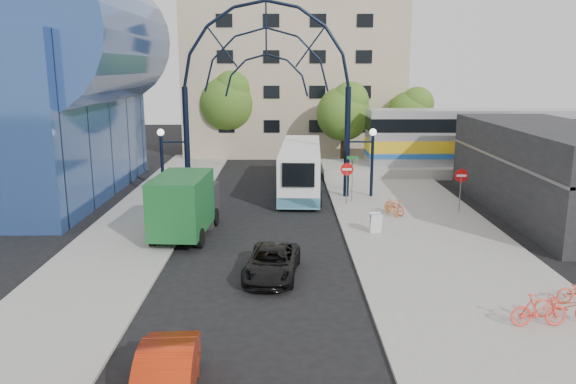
{
  "coord_description": "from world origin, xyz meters",
  "views": [
    {
      "loc": [
        1.02,
        -20.78,
        8.23
      ],
      "look_at": [
        1.24,
        6.0,
        2.19
      ],
      "focal_mm": 35.0,
      "sensor_mm": 36.0,
      "label": 1
    }
  ],
  "objects_px": {
    "train_car": "(530,137)",
    "bike_far_b": "(539,310)",
    "green_truck": "(186,204)",
    "bike_far_a": "(565,306)",
    "bike_near_a": "(395,206)",
    "gateway_arch": "(266,60)",
    "street_name_sign": "(352,169)",
    "stop_sign": "(347,173)",
    "red_sedan": "(165,379)",
    "city_bus": "(301,168)",
    "tree_north_a": "(345,111)",
    "tree_north_b": "(229,100)",
    "bike_near_b": "(392,207)",
    "sandwich_board": "(376,220)",
    "do_not_enter_sign": "(461,180)",
    "tree_north_c": "(412,113)",
    "black_suv": "(272,263)"
  },
  "relations": [
    {
      "from": "stop_sign",
      "to": "green_truck",
      "type": "height_order",
      "value": "green_truck"
    },
    {
      "from": "bike_near_b",
      "to": "black_suv",
      "type": "bearing_deg",
      "value": -146.84
    },
    {
      "from": "tree_north_c",
      "to": "bike_near_a",
      "type": "xyz_separation_m",
      "value": [
        -4.87,
        -18.34,
        -3.69
      ]
    },
    {
      "from": "tree_north_a",
      "to": "bike_far_b",
      "type": "xyz_separation_m",
      "value": [
        3.0,
        -30.27,
        -3.94
      ]
    },
    {
      "from": "train_car",
      "to": "bike_near_a",
      "type": "bearing_deg",
      "value": -135.78
    },
    {
      "from": "sandwich_board",
      "to": "red_sedan",
      "type": "relative_size",
      "value": 0.24
    },
    {
      "from": "bike_near_a",
      "to": "bike_far_b",
      "type": "relative_size",
      "value": 0.96
    },
    {
      "from": "red_sedan",
      "to": "gateway_arch",
      "type": "bearing_deg",
      "value": 81.43
    },
    {
      "from": "train_car",
      "to": "bike_far_b",
      "type": "distance_m",
      "value": 28.59
    },
    {
      "from": "city_bus",
      "to": "black_suv",
      "type": "distance_m",
      "value": 15.63
    },
    {
      "from": "bike_near_b",
      "to": "green_truck",
      "type": "bearing_deg",
      "value": 175.55
    },
    {
      "from": "stop_sign",
      "to": "sandwich_board",
      "type": "height_order",
      "value": "stop_sign"
    },
    {
      "from": "tree_north_b",
      "to": "bike_near_b",
      "type": "distance_m",
      "value": 23.82
    },
    {
      "from": "stop_sign",
      "to": "gateway_arch",
      "type": "bearing_deg",
      "value": 157.37
    },
    {
      "from": "train_car",
      "to": "bike_far_b",
      "type": "height_order",
      "value": "train_car"
    },
    {
      "from": "gateway_arch",
      "to": "city_bus",
      "type": "bearing_deg",
      "value": 40.68
    },
    {
      "from": "black_suv",
      "to": "bike_far_b",
      "type": "relative_size",
      "value": 2.33
    },
    {
      "from": "sandwich_board",
      "to": "city_bus",
      "type": "bearing_deg",
      "value": 109.18
    },
    {
      "from": "tree_north_b",
      "to": "tree_north_c",
      "type": "xyz_separation_m",
      "value": [
        16.0,
        -2.0,
        -0.99
      ]
    },
    {
      "from": "train_car",
      "to": "tree_north_b",
      "type": "relative_size",
      "value": 3.14
    },
    {
      "from": "bike_far_a",
      "to": "tree_north_a",
      "type": "bearing_deg",
      "value": 31.2
    },
    {
      "from": "tree_north_a",
      "to": "red_sedan",
      "type": "relative_size",
      "value": 1.7
    },
    {
      "from": "gateway_arch",
      "to": "tree_north_c",
      "type": "relative_size",
      "value": 2.1
    },
    {
      "from": "red_sedan",
      "to": "city_bus",
      "type": "bearing_deg",
      "value": 76.76
    },
    {
      "from": "bike_near_a",
      "to": "train_car",
      "type": "bearing_deg",
      "value": 20.05
    },
    {
      "from": "bike_near_a",
      "to": "bike_far_a",
      "type": "xyz_separation_m",
      "value": [
        2.92,
        -13.49,
        0.02
      ]
    },
    {
      "from": "bike_near_a",
      "to": "tree_north_b",
      "type": "bearing_deg",
      "value": 94.51
    },
    {
      "from": "train_car",
      "to": "bike_far_a",
      "type": "relative_size",
      "value": 13.64
    },
    {
      "from": "green_truck",
      "to": "bike_far_b",
      "type": "distance_m",
      "value": 16.61
    },
    {
      "from": "gateway_arch",
      "to": "bike_near_a",
      "type": "distance_m",
      "value": 11.64
    },
    {
      "from": "tree_north_b",
      "to": "bike_far_b",
      "type": "xyz_separation_m",
      "value": [
        13.0,
        -34.27,
        -4.6
      ]
    },
    {
      "from": "green_truck",
      "to": "bike_far_a",
      "type": "bearing_deg",
      "value": -31.69
    },
    {
      "from": "do_not_enter_sign",
      "to": "sandwich_board",
      "type": "bearing_deg",
      "value": -143.32
    },
    {
      "from": "gateway_arch",
      "to": "city_bus",
      "type": "height_order",
      "value": "gateway_arch"
    },
    {
      "from": "tree_north_a",
      "to": "bike_near_b",
      "type": "xyz_separation_m",
      "value": [
        0.89,
        -16.66,
        -4.02
      ]
    },
    {
      "from": "black_suv",
      "to": "bike_near_b",
      "type": "distance_m",
      "value": 11.01
    },
    {
      "from": "street_name_sign",
      "to": "bike_far_a",
      "type": "distance_m",
      "value": 17.3
    },
    {
      "from": "street_name_sign",
      "to": "bike_near_b",
      "type": "xyz_separation_m",
      "value": [
        1.81,
        -3.33,
        -1.54
      ]
    },
    {
      "from": "do_not_enter_sign",
      "to": "bike_near_b",
      "type": "bearing_deg",
      "value": -169.62
    },
    {
      "from": "street_name_sign",
      "to": "bike_near_a",
      "type": "relative_size",
      "value": 1.59
    },
    {
      "from": "train_car",
      "to": "tree_north_a",
      "type": "xyz_separation_m",
      "value": [
        -13.88,
        3.93,
        1.71
      ]
    },
    {
      "from": "stop_sign",
      "to": "do_not_enter_sign",
      "type": "bearing_deg",
      "value": -17.88
    },
    {
      "from": "black_suv",
      "to": "bike_near_a",
      "type": "distance_m",
      "value": 11.41
    },
    {
      "from": "city_bus",
      "to": "bike_far_b",
      "type": "xyz_separation_m",
      "value": [
        6.96,
        -20.2,
        -0.96
      ]
    },
    {
      "from": "tree_north_c",
      "to": "tree_north_a",
      "type": "bearing_deg",
      "value": -161.56
    },
    {
      "from": "black_suv",
      "to": "bike_near_a",
      "type": "bearing_deg",
      "value": 60.68
    },
    {
      "from": "green_truck",
      "to": "bike_near_a",
      "type": "bearing_deg",
      "value": 21.53
    },
    {
      "from": "train_car",
      "to": "bike_far_b",
      "type": "xyz_separation_m",
      "value": [
        -10.88,
        -26.34,
        -2.23
      ]
    },
    {
      "from": "stop_sign",
      "to": "sandwich_board",
      "type": "distance_m",
      "value": 6.2
    },
    {
      "from": "tree_north_a",
      "to": "bike_far_a",
      "type": "distance_m",
      "value": 30.36
    }
  ]
}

